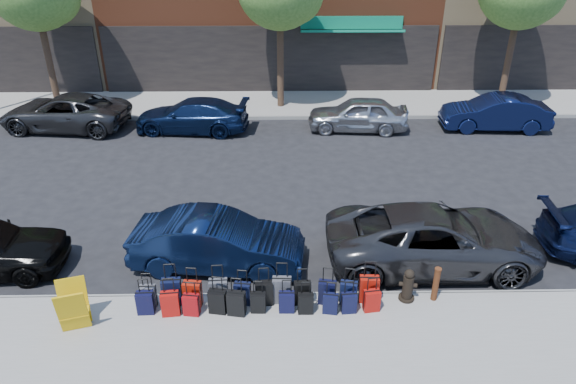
{
  "coord_description": "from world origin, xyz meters",
  "views": [
    {
      "loc": [
        0.45,
        -14.03,
        7.87
      ],
      "look_at": [
        0.66,
        -1.5,
        1.28
      ],
      "focal_mm": 32.0,
      "sensor_mm": 36.0,
      "label": 1
    }
  ],
  "objects_px": {
    "car_near_1": "(218,242)",
    "car_far_0": "(65,112)",
    "fire_hydrant": "(408,286)",
    "display_rack": "(73,307)",
    "car_far_3": "(495,113)",
    "car_near_2": "(434,238)",
    "suitcase_front_5": "(264,293)",
    "bollard": "(436,284)",
    "car_far_2": "(358,114)",
    "car_far_1": "(192,116)"
  },
  "relations": [
    {
      "from": "car_near_2",
      "to": "suitcase_front_5",
      "type": "bearing_deg",
      "value": 111.57
    },
    {
      "from": "car_near_2",
      "to": "fire_hydrant",
      "type": "bearing_deg",
      "value": 147.96
    },
    {
      "from": "bollard",
      "to": "car_near_1",
      "type": "relative_size",
      "value": 0.2
    },
    {
      "from": "fire_hydrant",
      "to": "display_rack",
      "type": "relative_size",
      "value": 0.77
    },
    {
      "from": "fire_hydrant",
      "to": "car_far_0",
      "type": "xyz_separation_m",
      "value": [
        -12.03,
        11.69,
        0.22
      ]
    },
    {
      "from": "car_near_2",
      "to": "car_far_0",
      "type": "bearing_deg",
      "value": 51.84
    },
    {
      "from": "car_far_0",
      "to": "car_far_2",
      "type": "height_order",
      "value": "car_far_0"
    },
    {
      "from": "car_near_1",
      "to": "suitcase_front_5",
      "type": "bearing_deg",
      "value": -138.18
    },
    {
      "from": "suitcase_front_5",
      "to": "car_far_2",
      "type": "relative_size",
      "value": 0.23
    },
    {
      "from": "suitcase_front_5",
      "to": "bollard",
      "type": "height_order",
      "value": "suitcase_front_5"
    },
    {
      "from": "car_near_2",
      "to": "car_far_2",
      "type": "distance_m",
      "value": 9.71
    },
    {
      "from": "car_far_1",
      "to": "display_rack",
      "type": "bearing_deg",
      "value": 2.69
    },
    {
      "from": "bollard",
      "to": "car_far_3",
      "type": "distance_m",
      "value": 12.65
    },
    {
      "from": "car_far_3",
      "to": "car_near_1",
      "type": "bearing_deg",
      "value": -44.08
    },
    {
      "from": "car_near_1",
      "to": "car_far_3",
      "type": "relative_size",
      "value": 0.98
    },
    {
      "from": "car_far_0",
      "to": "car_far_2",
      "type": "bearing_deg",
      "value": 95.0
    },
    {
      "from": "bollard",
      "to": "display_rack",
      "type": "distance_m",
      "value": 7.96
    },
    {
      "from": "car_far_0",
      "to": "car_far_2",
      "type": "relative_size",
      "value": 1.28
    },
    {
      "from": "car_far_0",
      "to": "car_near_1",
      "type": "bearing_deg",
      "value": 43.42
    },
    {
      "from": "fire_hydrant",
      "to": "car_near_2",
      "type": "xyz_separation_m",
      "value": [
        1.0,
        1.63,
        0.23
      ]
    },
    {
      "from": "car_far_1",
      "to": "car_far_2",
      "type": "relative_size",
      "value": 1.14
    },
    {
      "from": "fire_hydrant",
      "to": "car_far_0",
      "type": "distance_m",
      "value": 16.77
    },
    {
      "from": "bollard",
      "to": "car_far_1",
      "type": "xyz_separation_m",
      "value": [
        -7.22,
        11.34,
        0.09
      ]
    },
    {
      "from": "car_far_3",
      "to": "display_rack",
      "type": "bearing_deg",
      "value": -44.47
    },
    {
      "from": "bollard",
      "to": "car_far_0",
      "type": "relative_size",
      "value": 0.16
    },
    {
      "from": "car_far_2",
      "to": "car_far_1",
      "type": "bearing_deg",
      "value": -85.01
    },
    {
      "from": "car_far_2",
      "to": "car_far_0",
      "type": "bearing_deg",
      "value": -86.74
    },
    {
      "from": "display_rack",
      "to": "suitcase_front_5",
      "type": "bearing_deg",
      "value": -6.76
    },
    {
      "from": "display_rack",
      "to": "car_far_3",
      "type": "xyz_separation_m",
      "value": [
        13.53,
        12.11,
        0.05
      ]
    },
    {
      "from": "car_near_1",
      "to": "car_far_2",
      "type": "height_order",
      "value": "car_near_1"
    },
    {
      "from": "car_near_2",
      "to": "display_rack",
      "type": "bearing_deg",
      "value": 105.73
    },
    {
      "from": "car_near_2",
      "to": "car_far_3",
      "type": "bearing_deg",
      "value": -28.88
    },
    {
      "from": "car_near_2",
      "to": "car_far_0",
      "type": "xyz_separation_m",
      "value": [
        -13.03,
        10.06,
        -0.02
      ]
    },
    {
      "from": "car_far_1",
      "to": "car_far_3",
      "type": "xyz_separation_m",
      "value": [
        12.83,
        0.01,
        0.04
      ]
    },
    {
      "from": "car_near_2",
      "to": "car_far_3",
      "type": "distance_m",
      "value": 11.02
    },
    {
      "from": "display_rack",
      "to": "car_far_3",
      "type": "bearing_deg",
      "value": 25.44
    },
    {
      "from": "fire_hydrant",
      "to": "car_near_1",
      "type": "xyz_separation_m",
      "value": [
        -4.49,
        1.59,
        0.19
      ]
    },
    {
      "from": "suitcase_front_5",
      "to": "car_far_3",
      "type": "relative_size",
      "value": 0.21
    },
    {
      "from": "bollard",
      "to": "car_far_3",
      "type": "relative_size",
      "value": 0.2
    },
    {
      "from": "car_far_1",
      "to": "suitcase_front_5",
      "type": "bearing_deg",
      "value": 22.19
    },
    {
      "from": "car_far_2",
      "to": "car_far_3",
      "type": "xyz_separation_m",
      "value": [
        5.83,
        -0.0,
        0.02
      ]
    },
    {
      "from": "car_near_2",
      "to": "car_far_1",
      "type": "bearing_deg",
      "value": 37.6
    },
    {
      "from": "car_near_1",
      "to": "car_far_2",
      "type": "xyz_separation_m",
      "value": [
        4.9,
        9.73,
        -0.0
      ]
    },
    {
      "from": "fire_hydrant",
      "to": "car_near_2",
      "type": "bearing_deg",
      "value": 69.84
    },
    {
      "from": "bollard",
      "to": "car_far_2",
      "type": "relative_size",
      "value": 0.21
    },
    {
      "from": "bollard",
      "to": "car_far_1",
      "type": "distance_m",
      "value": 13.44
    },
    {
      "from": "car_near_1",
      "to": "car_far_0",
      "type": "distance_m",
      "value": 12.6
    },
    {
      "from": "suitcase_front_5",
      "to": "bollard",
      "type": "bearing_deg",
      "value": -3.52
    },
    {
      "from": "suitcase_front_5",
      "to": "car_far_2",
      "type": "height_order",
      "value": "car_far_2"
    },
    {
      "from": "fire_hydrant",
      "to": "car_near_1",
      "type": "distance_m",
      "value": 4.77
    }
  ]
}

